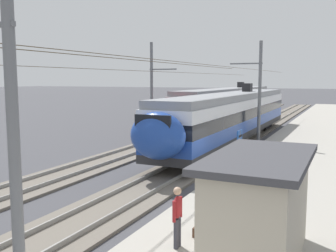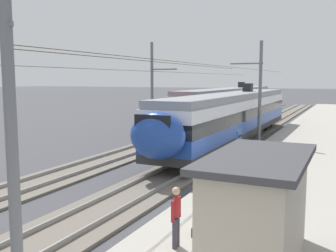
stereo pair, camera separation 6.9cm
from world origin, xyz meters
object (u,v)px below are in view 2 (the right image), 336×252
handbag_near_sign (237,182)px  potted_plant_platform_edge (216,183)px  platform_sign (239,144)px  passenger_walking (176,214)px  train_near_platform (233,115)px  catenary_mast_far_side (154,88)px  train_far_track (230,102)px  platform_shelter (258,208)px  catenary_mast_mid (258,91)px  handbag_beside_passenger (196,231)px  catenary_mast_west (5,133)px

handbag_near_sign → potted_plant_platform_edge: potted_plant_platform_edge is taller
platform_sign → passenger_walking: 7.46m
passenger_walking → train_near_platform: bearing=11.5°
catenary_mast_far_side → potted_plant_platform_edge: (-14.53, -10.33, -3.33)m
train_near_platform → train_far_track: bearing=17.1°
platform_sign → platform_shelter: 7.74m
catenary_mast_mid → potted_plant_platform_edge: (-13.88, -1.48, -3.23)m
catenary_mast_far_side → passenger_walking: catenary_mast_far_side is taller
platform_sign → catenary_mast_mid: bearing=8.7°
catenary_mast_mid → platform_sign: size_ratio=19.64×
catenary_mast_mid → passenger_walking: 19.27m
train_far_track → platform_sign: size_ratio=13.67×
train_near_platform → handbag_beside_passenger: train_near_platform is taller
platform_sign → potted_plant_platform_edge: 2.66m
handbag_near_sign → platform_shelter: size_ratio=0.08×
catenary_mast_mid → platform_shelter: bearing=-167.5°
catenary_mast_mid → passenger_walking: bearing=-173.9°
catenary_mast_mid → catenary_mast_far_side: bearing=85.8°
passenger_walking → potted_plant_platform_edge: 5.13m
catenary_mast_west → catenary_mast_mid: catenary_mast_mid is taller
catenary_mast_mid → potted_plant_platform_edge: 14.33m
catenary_mast_far_side → handbag_near_sign: bearing=-139.9°
catenary_mast_far_side → handbag_beside_passenger: size_ratio=112.18×
train_far_track → handbag_beside_passenger: (-34.56, -9.13, -1.76)m
catenary_mast_west → handbag_beside_passenger: catenary_mast_west is taller
train_near_platform → platform_sign: bearing=-162.9°
platform_sign → handbag_beside_passenger: (-6.48, -0.48, -1.55)m
catenary_mast_mid → platform_sign: (-11.54, -1.76, -2.00)m
catenary_mast_west → handbag_near_sign: size_ratio=128.09×
platform_sign → platform_shelter: size_ratio=0.52×
potted_plant_platform_edge → platform_shelter: size_ratio=0.19×
catenary_mast_far_side → potted_plant_platform_edge: catenary_mast_far_side is taller
platform_sign → platform_shelter: platform_shelter is taller
platform_sign → handbag_beside_passenger: size_ratio=5.71×
platform_shelter → handbag_near_sign: bearing=19.2°
train_far_track → catenary_mast_mid: bearing=-157.4°
train_far_track → handbag_beside_passenger: size_ratio=78.08×
catenary_mast_far_side → handbag_beside_passenger: bearing=-149.3°
catenary_mast_west → handbag_beside_passenger: (4.68, -2.25, -3.35)m
train_near_platform → catenary_mast_west: bearing=-175.3°
passenger_walking → handbag_beside_passenger: 1.25m
handbag_beside_passenger → catenary_mast_mid: bearing=7.1°
train_far_track → catenary_mast_far_side: size_ratio=0.70×
catenary_mast_west → catenary_mast_far_side: (23.35, 8.83, 0.31)m
train_far_track → platform_shelter: 37.12m
catenary_mast_far_side → handbag_near_sign: 16.95m
catenary_mast_mid → handbag_beside_passenger: size_ratio=112.18×
catenary_mast_far_side → platform_shelter: bearing=-146.3°
platform_shelter → catenary_mast_mid: bearing=12.5°
passenger_walking → handbag_beside_passenger: size_ratio=4.16×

